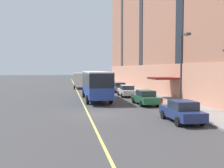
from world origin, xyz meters
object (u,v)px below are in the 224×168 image
at_px(parked_car_green_0, 145,98).
at_px(parked_car_darkgray_4, 119,87).
at_px(street_lamp, 182,63).
at_px(city_bus, 96,84).
at_px(box_truck, 80,80).
at_px(fire_hydrant, 162,100).
at_px(parked_car_navy_5, 182,111).
at_px(parked_car_silver_1, 110,84).
at_px(parked_car_white_2, 127,91).

height_order(parked_car_green_0, parked_car_darkgray_4, same).
xyz_separation_m(parked_car_darkgray_4, street_lamp, (1.70, -19.62, 3.49)).
height_order(city_bus, parked_car_darkgray_4, city_bus).
xyz_separation_m(parked_car_darkgray_4, box_truck, (-5.73, 8.60, 0.90)).
height_order(parked_car_darkgray_4, fire_hydrant, parked_car_darkgray_4).
distance_m(parked_car_green_0, parked_car_darkgray_4, 14.87).
bearing_deg(city_bus, fire_hydrant, -36.74).
distance_m(box_truck, street_lamp, 29.30).
distance_m(parked_car_navy_5, box_truck, 32.86).
relative_size(parked_car_darkgray_4, box_truck, 0.70).
xyz_separation_m(city_bus, parked_car_silver_1, (4.77, 18.68, -1.24)).
distance_m(street_lamp, fire_hydrant, 5.99).
bearing_deg(fire_hydrant, parked_car_white_2, 102.15).
distance_m(box_truck, fire_hydrant, 24.72).
bearing_deg(city_bus, box_truck, 92.73).
bearing_deg(parked_car_silver_1, parked_car_white_2, -90.59).
height_order(city_bus, parked_car_silver_1, city_bus).
height_order(box_truck, street_lamp, street_lamp).
relative_size(parked_car_white_2, street_lamp, 0.70).
bearing_deg(parked_car_green_0, fire_hydrant, -3.31).
bearing_deg(parked_car_white_2, box_truck, 110.06).
distance_m(parked_car_navy_5, street_lamp, 5.76).
bearing_deg(box_truck, city_bus, -87.27).
height_order(parked_car_navy_5, box_truck, box_truck).
bearing_deg(parked_car_navy_5, parked_car_green_0, 89.79).
relative_size(city_bus, parked_car_darkgray_4, 2.38).
height_order(box_truck, fire_hydrant, box_truck).
bearing_deg(parked_car_navy_5, parked_car_darkgray_4, 89.47).
relative_size(street_lamp, fire_hydrant, 9.30).
bearing_deg(parked_car_darkgray_4, box_truck, 123.68).
xyz_separation_m(parked_car_green_0, parked_car_white_2, (-0.03, 8.38, 0.00)).
bearing_deg(street_lamp, fire_hydrant, 91.23).
distance_m(parked_car_silver_1, fire_hydrant, 23.55).
bearing_deg(parked_car_silver_1, parked_car_navy_5, -90.27).
relative_size(parked_car_darkgray_4, street_lamp, 0.68).
bearing_deg(parked_car_silver_1, parked_car_darkgray_4, -89.54).
relative_size(parked_car_navy_5, street_lamp, 0.65).
bearing_deg(fire_hydrant, city_bus, 143.26).
bearing_deg(parked_car_white_2, parked_car_darkgray_4, 88.05).
height_order(city_bus, street_lamp, street_lamp).
bearing_deg(parked_car_white_2, street_lamp, -81.65).
height_order(parked_car_silver_1, parked_car_navy_5, same).
bearing_deg(parked_car_silver_1, box_truck, 179.11).
xyz_separation_m(parked_car_silver_1, parked_car_white_2, (-0.15, -15.01, 0.00)).
distance_m(parked_car_navy_5, fire_hydrant, 9.00).
height_order(parked_car_darkgray_4, parked_car_navy_5, same).
bearing_deg(street_lamp, parked_car_darkgray_4, 94.97).
bearing_deg(parked_car_navy_5, city_bus, 108.74).
xyz_separation_m(parked_car_darkgray_4, fire_hydrant, (1.60, -14.97, -0.29)).
xyz_separation_m(parked_car_navy_5, box_truck, (-5.51, 32.38, 0.90)).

